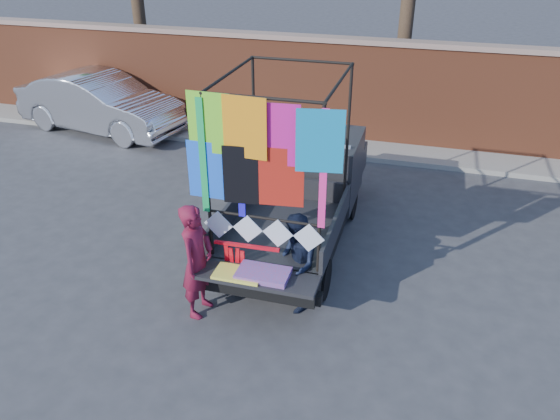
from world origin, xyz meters
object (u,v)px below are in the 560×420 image
(pickup_truck, at_px, (305,187))
(sedan, at_px, (101,103))
(woman, at_px, (197,261))
(man, at_px, (296,263))

(pickup_truck, bearing_deg, sedan, 151.19)
(pickup_truck, distance_m, sedan, 7.43)
(woman, distance_m, man, 1.41)
(woman, bearing_deg, sedan, 45.24)
(pickup_truck, relative_size, woman, 2.93)
(pickup_truck, bearing_deg, man, -79.47)
(pickup_truck, bearing_deg, woman, -107.07)
(pickup_truck, height_order, woman, pickup_truck)
(sedan, height_order, woman, woman)
(sedan, bearing_deg, pickup_truck, -108.12)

